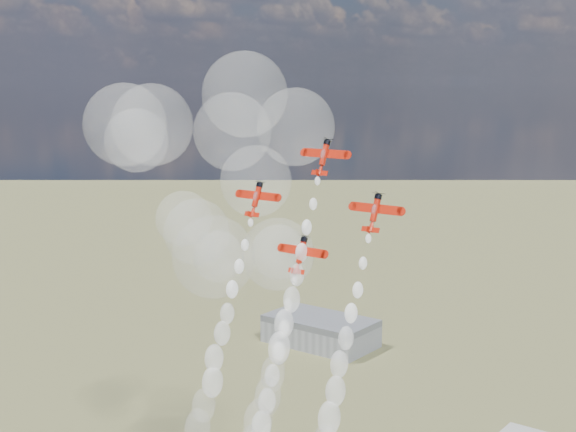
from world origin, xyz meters
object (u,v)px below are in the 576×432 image
at_px(plane_right, 375,212).
at_px(plane_slot, 301,254).
at_px(plane_lead, 324,157).
at_px(hangar, 321,331).
at_px(plane_left, 256,199).

relative_size(plane_right, plane_slot, 1.00).
bearing_deg(plane_lead, plane_right, -14.96).
relative_size(hangar, plane_right, 4.80).
height_order(plane_right, plane_slot, plane_right).
relative_size(hangar, plane_left, 4.80).
distance_m(hangar, plane_slot, 226.30).
bearing_deg(plane_right, plane_lead, 165.04).
bearing_deg(plane_right, hangar, 127.47).
bearing_deg(plane_left, plane_right, 0.00).
distance_m(plane_left, plane_slot, 17.24).
bearing_deg(plane_left, hangar, 121.04).
distance_m(plane_lead, plane_left, 17.24).
bearing_deg(plane_left, plane_slot, -14.96).
height_order(plane_lead, plane_right, plane_lead).
relative_size(hangar, plane_slot, 4.80).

